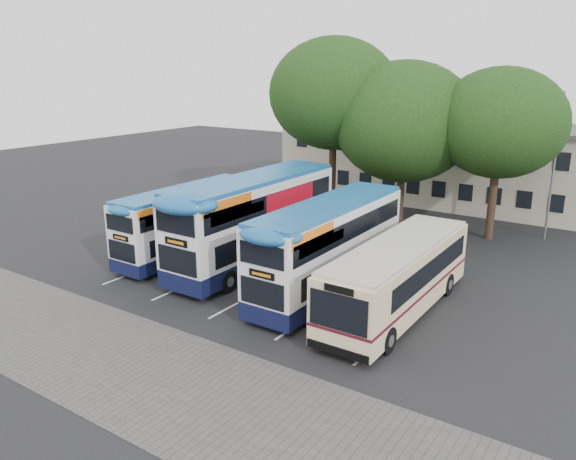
% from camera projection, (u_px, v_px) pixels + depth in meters
% --- Properties ---
extents(ground, '(120.00, 120.00, 0.00)m').
position_uv_depth(ground, '(287.00, 337.00, 22.49)').
color(ground, black).
rests_on(ground, ground).
extents(paving_strip, '(40.00, 6.00, 0.01)m').
position_uv_depth(paving_strip, '(160.00, 377.00, 19.58)').
color(paving_strip, '#595654').
rests_on(paving_strip, ground).
extents(bay_lines, '(14.12, 11.00, 0.01)m').
position_uv_depth(bay_lines, '(281.00, 280.00, 28.48)').
color(bay_lines, silver).
rests_on(bay_lines, ground).
extents(depot_building, '(32.40, 8.40, 6.20)m').
position_uv_depth(depot_building, '(483.00, 165.00, 43.10)').
color(depot_building, '#B2AC8F').
rests_on(depot_building, ground).
extents(lamp_post, '(0.25, 1.05, 9.06)m').
position_uv_depth(lamp_post, '(555.00, 159.00, 33.76)').
color(lamp_post, gray).
rests_on(lamp_post, ground).
extents(tree_left, '(8.79, 8.79, 12.40)m').
position_uv_depth(tree_left, '(334.00, 94.00, 37.61)').
color(tree_left, black).
rests_on(tree_left, ground).
extents(tree_mid, '(9.10, 9.10, 10.87)m').
position_uv_depth(tree_mid, '(404.00, 122.00, 35.96)').
color(tree_mid, black).
rests_on(tree_mid, ground).
extents(tree_right, '(7.75, 7.75, 10.49)m').
position_uv_depth(tree_right, '(500.00, 123.00, 33.32)').
color(tree_right, black).
rests_on(tree_right, ground).
extents(bus_dd_left, '(2.29, 9.46, 3.94)m').
position_uv_depth(bus_dd_left, '(188.00, 219.00, 31.55)').
color(bus_dd_left, '#0F1437').
rests_on(bus_dd_left, ground).
extents(bus_dd_mid, '(2.84, 11.69, 4.88)m').
position_uv_depth(bus_dd_mid, '(255.00, 217.00, 29.97)').
color(bus_dd_mid, '#0F1437').
rests_on(bus_dd_mid, ground).
extents(bus_dd_right, '(2.57, 10.60, 4.41)m').
position_uv_depth(bus_dd_right, '(329.00, 243.00, 26.35)').
color(bus_dd_right, '#0F1437').
rests_on(bus_dd_right, ground).
extents(bus_single, '(2.71, 10.67, 3.18)m').
position_uv_depth(bus_single, '(399.00, 273.00, 24.34)').
color(bus_single, beige).
rests_on(bus_single, ground).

